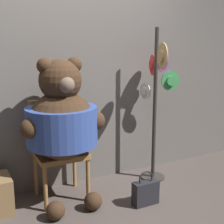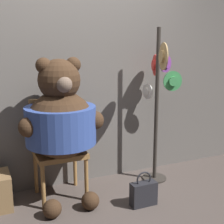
# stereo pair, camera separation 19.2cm
# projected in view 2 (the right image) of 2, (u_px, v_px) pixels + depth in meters

# --- Properties ---
(ground_plane) EXTENTS (14.00, 14.00, 0.00)m
(ground_plane) POSITION_uv_depth(u_px,v_px,m) (98.00, 211.00, 2.99)
(ground_plane) COLOR #4C423D
(wall_back) EXTENTS (8.00, 0.10, 2.70)m
(wall_back) POSITION_uv_depth(u_px,v_px,m) (71.00, 64.00, 3.39)
(wall_back) COLOR #66605B
(wall_back) RESTS_ON ground_plane
(chair) EXTENTS (0.50, 0.45, 1.01)m
(chair) POSITION_uv_depth(u_px,v_px,m) (57.00, 143.00, 3.24)
(chair) COLOR #9E703D
(chair) RESTS_ON ground_plane
(teddy_bear) EXTENTS (0.83, 0.74, 1.45)m
(teddy_bear) POSITION_uv_depth(u_px,v_px,m) (61.00, 121.00, 3.04)
(teddy_bear) COLOR #3D2819
(teddy_bear) RESTS_ON ground_plane
(hat_display_rack) EXTENTS (0.44, 0.59, 1.75)m
(hat_display_rack) POSITION_uv_depth(u_px,v_px,m) (159.00, 95.00, 3.50)
(hat_display_rack) COLOR #332D28
(hat_display_rack) RESTS_ON ground_plane
(handbag_on_ground) EXTENTS (0.26, 0.11, 0.35)m
(handbag_on_ground) POSITION_uv_depth(u_px,v_px,m) (144.00, 193.00, 3.08)
(handbag_on_ground) COLOR #232328
(handbag_on_ground) RESTS_ON ground_plane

